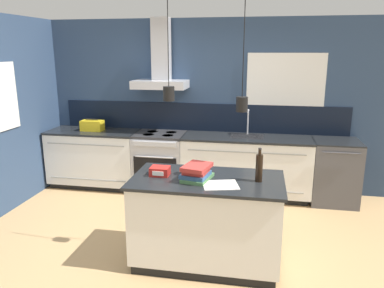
# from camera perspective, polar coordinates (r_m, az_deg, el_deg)

# --- Properties ---
(ground_plane) EXTENTS (16.00, 16.00, 0.00)m
(ground_plane) POSITION_cam_1_polar(r_m,az_deg,el_deg) (4.34, -3.06, -15.40)
(ground_plane) COLOR tan
(ground_plane) RESTS_ON ground
(wall_back) EXTENTS (5.60, 2.29, 2.60)m
(wall_back) POSITION_cam_1_polar(r_m,az_deg,el_deg) (5.80, 1.14, 6.37)
(wall_back) COLOR navy
(wall_back) RESTS_ON ground_plane
(wall_left) EXTENTS (0.08, 3.80, 2.60)m
(wall_left) POSITION_cam_1_polar(r_m,az_deg,el_deg) (5.56, -26.64, 4.00)
(wall_left) COLOR navy
(wall_left) RESTS_ON ground_plane
(counter_run_left) EXTENTS (1.42, 0.64, 0.91)m
(counter_run_left) POSITION_cam_1_polar(r_m,az_deg,el_deg) (6.18, -14.53, -2.08)
(counter_run_left) COLOR black
(counter_run_left) RESTS_ON ground_plane
(counter_run_sink) EXTENTS (1.88, 0.64, 1.29)m
(counter_run_sink) POSITION_cam_1_polar(r_m,az_deg,el_deg) (5.62, 8.20, -3.37)
(counter_run_sink) COLOR black
(counter_run_sink) RESTS_ON ground_plane
(oven_range) EXTENTS (0.75, 0.66, 0.91)m
(oven_range) POSITION_cam_1_polar(r_m,az_deg,el_deg) (5.81, -4.83, -2.76)
(oven_range) COLOR #B5B5BA
(oven_range) RESTS_ON ground_plane
(dishwasher) EXTENTS (0.64, 0.65, 0.91)m
(dishwasher) POSITION_cam_1_polar(r_m,az_deg,el_deg) (5.72, 20.86, -3.94)
(dishwasher) COLOR #4C4C51
(dishwasher) RESTS_ON ground_plane
(kitchen_island) EXTENTS (1.50, 0.82, 0.91)m
(kitchen_island) POSITION_cam_1_polar(r_m,az_deg,el_deg) (3.88, 2.27, -11.56)
(kitchen_island) COLOR black
(kitchen_island) RESTS_ON ground_plane
(bottle_on_island) EXTENTS (0.07, 0.07, 0.33)m
(bottle_on_island) POSITION_cam_1_polar(r_m,az_deg,el_deg) (3.64, 10.19, -3.53)
(bottle_on_island) COLOR black
(bottle_on_island) RESTS_ON kitchen_island
(book_stack) EXTENTS (0.31, 0.39, 0.16)m
(book_stack) POSITION_cam_1_polar(r_m,az_deg,el_deg) (3.64, 0.69, -4.36)
(book_stack) COLOR #4C7F4C
(book_stack) RESTS_ON kitchen_island
(red_supply_box) EXTENTS (0.19, 0.16, 0.09)m
(red_supply_box) POSITION_cam_1_polar(r_m,az_deg,el_deg) (3.80, -4.91, -4.14)
(red_supply_box) COLOR red
(red_supply_box) RESTS_ON kitchen_island
(paper_pile) EXTENTS (0.38, 0.34, 0.01)m
(paper_pile) POSITION_cam_1_polar(r_m,az_deg,el_deg) (3.53, 4.35, -6.24)
(paper_pile) COLOR silver
(paper_pile) RESTS_ON kitchen_island
(yellow_toolbox) EXTENTS (0.34, 0.18, 0.19)m
(yellow_toolbox) POSITION_cam_1_polar(r_m,az_deg,el_deg) (6.06, -14.95, 2.74)
(yellow_toolbox) COLOR gold
(yellow_toolbox) RESTS_ON counter_run_left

